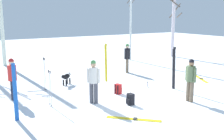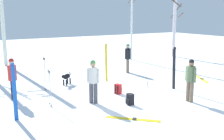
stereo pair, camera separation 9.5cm
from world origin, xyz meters
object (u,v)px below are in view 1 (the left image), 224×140
dog (66,77)px  ski_pair_planted_2 (15,93)px  ski_pair_planted_0 (106,63)px  ski_pair_lying_1 (201,79)px  person_1 (93,79)px  birch_tree_1 (0,6)px  birch_tree_3 (173,23)px  backpack_1 (118,89)px  water_bottle_0 (148,85)px  ski_pair_lying_0 (134,119)px  backpack_0 (130,99)px  person_0 (127,56)px  ski_pair_planted_1 (174,68)px  ski_poles_1 (45,73)px  birch_tree_2 (131,18)px  person_2 (191,77)px  ski_poles_0 (50,87)px  person_3 (12,76)px

dog → ski_pair_planted_2: (-3.15, -3.48, 0.57)m
ski_pair_planted_0 → ski_pair_lying_1: size_ratio=1.16×
person_1 → birch_tree_1: (-1.41, 10.24, 2.91)m
ski_pair_planted_2 → birch_tree_3: 16.07m
backpack_1 → water_bottle_0: 1.81m
ski_pair_planted_2 → ski_pair_lying_0: ski_pair_planted_2 is taller
person_1 → backpack_1: (1.50, 0.57, -0.77)m
backpack_0 → backpack_1: same height
person_0 → ski_pair_planted_1: (-0.20, -4.06, -0.01)m
ski_poles_1 → ski_pair_planted_1: bearing=-27.7°
ski_pair_planted_1 → ski_poles_1: bearing=152.3°
dog → birch_tree_2: size_ratio=0.11×
person_2 → ski_pair_planted_1: 1.91m
person_2 → dog: bearing=122.5°
ski_pair_planted_0 → birch_tree_3: bearing=26.8°
backpack_0 → ski_poles_0: bearing=152.2°
ski_pair_planted_2 → birch_tree_1: bearing=81.5°
ski_pair_planted_0 → ski_poles_0: size_ratio=1.41×
person_0 → backpack_1: bearing=-129.6°
ski_pair_planted_1 → ski_pair_lying_1: (2.65, 0.64, -0.97)m
birch_tree_2 → ski_poles_0: bearing=-140.8°
ski_pair_lying_0 → birch_tree_2: 12.34m
person_0 → person_3: bearing=-164.2°
backpack_1 → birch_tree_2: size_ratio=0.07×
person_2 → water_bottle_0: person_2 is taller
person_3 → ski_poles_1: person_3 is taller
person_0 → person_2: same height
person_0 → ski_pair_planted_1: ski_pair_planted_1 is taller
person_3 → ski_pair_planted_2: bearing=-99.9°
ski_poles_0 → birch_tree_2: bearing=39.2°
backpack_1 → backpack_0: bearing=-104.8°
birch_tree_3 → person_0: bearing=-154.0°
person_2 → dog: (-3.19, 5.01, -0.59)m
ski_pair_planted_2 → birch_tree_2: birch_tree_2 is taller
person_1 → birch_tree_1: size_ratio=0.23×
backpack_0 → person_2: bearing=-21.9°
ski_poles_1 → birch_tree_1: bearing=92.6°
person_2 → ski_pair_lying_0: bearing=-172.8°
person_3 → ski_pair_planted_1: ski_pair_planted_1 is taller
backpack_0 → ski_poles_1: bearing=121.4°
ski_pair_lying_1 → ski_poles_0: bearing=-179.5°
ski_pair_planted_1 → water_bottle_0: 1.46m
person_1 → birch_tree_3: size_ratio=0.34×
person_1 → ski_pair_lying_1: (6.79, 0.58, -0.97)m
water_bottle_0 → person_3: bearing=167.8°
ski_pair_lying_0 → ski_poles_0: 3.39m
person_0 → person_3: (-6.92, -1.96, 0.00)m
ski_pair_planted_0 → ski_poles_0: ski_pair_planted_0 is taller
person_0 → person_1: bearing=-137.3°
birch_tree_2 → dog: bearing=-147.7°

